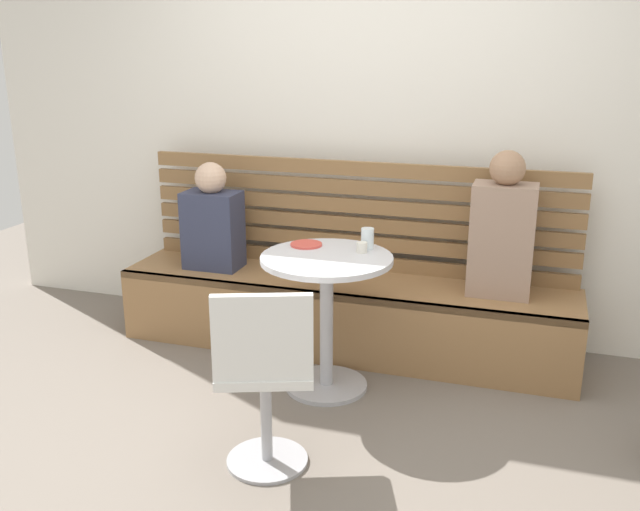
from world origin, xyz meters
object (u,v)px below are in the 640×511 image
at_px(booth_bench, 343,315).
at_px(cup_espresso_small, 362,247).
at_px(person_adult, 503,231).
at_px(plate_small, 306,244).
at_px(person_child_left, 213,222).
at_px(cup_water_clear, 367,238).
at_px(white_chair, 264,373).
at_px(cafe_table, 327,297).

height_order(booth_bench, cup_espresso_small, cup_espresso_small).
xyz_separation_m(person_adult, plate_small, (-0.99, -0.39, -0.06)).
height_order(booth_bench, person_adult, person_adult).
bearing_deg(plate_small, cup_espresso_small, -6.36).
bearing_deg(person_adult, person_child_left, -178.67).
distance_m(booth_bench, person_child_left, 0.98).
distance_m(person_adult, plate_small, 1.07).
xyz_separation_m(booth_bench, person_adult, (0.88, 0.04, 0.58)).
bearing_deg(cup_water_clear, plate_small, -172.34).
distance_m(white_chair, person_adult, 1.63).
xyz_separation_m(cafe_table, cup_water_clear, (0.16, 0.19, 0.28)).
relative_size(person_adult, plate_small, 4.71).
relative_size(cafe_table, person_adult, 0.92).
relative_size(person_child_left, cup_water_clear, 5.97).
distance_m(cafe_table, plate_small, 0.32).
distance_m(cafe_table, cup_espresso_small, 0.31).
bearing_deg(cup_espresso_small, cup_water_clear, 83.26).
distance_m(cafe_table, cup_water_clear, 0.38).
bearing_deg(cup_water_clear, booth_bench, 124.61).
relative_size(white_chair, cup_espresso_small, 15.18).
relative_size(booth_bench, person_adult, 3.37).
xyz_separation_m(person_adult, cup_espresso_small, (-0.68, -0.43, -0.03)).
height_order(cafe_table, person_adult, person_adult).
bearing_deg(person_child_left, person_adult, 1.33).
height_order(cup_water_clear, plate_small, cup_water_clear).
relative_size(person_child_left, cup_espresso_small, 11.73).
xyz_separation_m(cup_water_clear, cup_espresso_small, (-0.01, -0.08, -0.03)).
bearing_deg(cup_water_clear, cup_espresso_small, -96.74).
relative_size(booth_bench, plate_small, 15.88).
bearing_deg(plate_small, cafe_table, -43.02).
xyz_separation_m(white_chair, cup_espresso_small, (0.17, 0.93, 0.30)).
xyz_separation_m(person_adult, person_child_left, (-1.72, -0.04, -0.07)).
bearing_deg(booth_bench, person_child_left, -179.71).
bearing_deg(person_child_left, plate_small, -25.76).
height_order(white_chair, cup_espresso_small, white_chair).
relative_size(cafe_table, cup_espresso_small, 13.21).
height_order(cup_espresso_small, plate_small, cup_espresso_small).
relative_size(booth_bench, person_child_left, 4.11).
height_order(cafe_table, cup_espresso_small, cup_espresso_small).
relative_size(white_chair, plate_small, 5.00).
bearing_deg(person_adult, cafe_table, -146.97).
xyz_separation_m(white_chair, person_child_left, (-0.87, 1.31, 0.27)).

